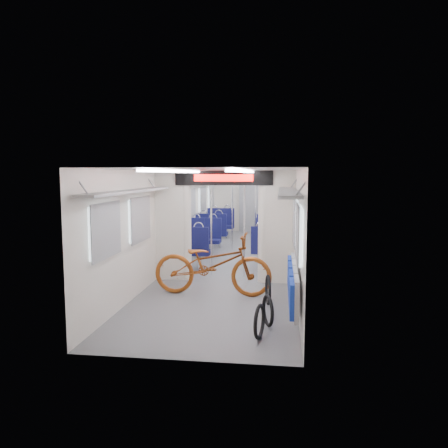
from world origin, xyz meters
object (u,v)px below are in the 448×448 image
Objects in this scene: bike_hoop_b at (268,312)px; seat_bay_near_left at (197,240)px; bicycle at (212,264)px; seat_bay_far_left at (216,225)px; seat_bay_far_right at (274,226)px; bike_hoop_a at (259,323)px; seat_bay_near_right at (272,239)px; stanchion_far_left at (232,211)px; bike_hoop_c at (268,291)px; stanchion_near_left at (211,224)px; stanchion_near_right at (244,224)px; flip_bench at (293,283)px; stanchion_far_right at (255,211)px.

seat_bay_near_left is at bearing 112.88° from bike_hoop_b.
bicycle is 1.93m from bike_hoop_b.
seat_bay_far_right is (1.87, -0.04, 0.00)m from seat_bay_far_left.
bike_hoop_a is 1.02× the size of bike_hoop_b.
seat_bay_far_right reaches higher than seat_bay_near_right.
bicycle is 6.32m from seat_bay_far_right.
bicycle is 3.12m from seat_bay_near_left.
seat_bay_far_left is 0.98× the size of stanchion_far_left.
bike_hoop_b is at bearing -143.24° from bicycle.
bike_hoop_c is 0.23× the size of stanchion_near_left.
bike_hoop_c is at bearing -77.22° from stanchion_far_left.
stanchion_near_right is (1.32, -1.46, 0.59)m from seat_bay_near_left.
seat_bay_near_left is (-1.90, 3.48, 0.32)m from bike_hoop_c.
bicycle reaches higher than flip_bench.
bike_hoop_a is 0.21× the size of seat_bay_far_left.
bike_hoop_b is 6.65m from stanchion_far_left.
stanchion_far_right is (0.49, 4.98, 0.57)m from bicycle.
seat_bay_near_left reaches higher than bike_hoop_a.
stanchion_far_left reaches higher than flip_bench.
bike_hoop_c is at bearing 116.67° from flip_bench.
seat_bay_far_right is (-0.42, 7.50, -0.01)m from flip_bench.
bike_hoop_b is at bearing -79.05° from stanchion_far_left.
bicycle is 4.62× the size of bike_hoop_b.
stanchion_far_left is at bearing 100.95° from bike_hoop_b.
bike_hoop_b is at bearing -76.20° from seat_bay_far_left.
stanchion_near_right is at bearing -47.94° from seat_bay_near_left.
seat_bay_far_right is at bearing 74.62° from stanchion_near_left.
bike_hoop_c is at bearing -61.43° from seat_bay_near_left.
bike_hoop_b is at bearing -84.96° from stanchion_far_right.
bike_hoop_a is 0.21× the size of seat_bay_far_right.
stanchion_near_left is (-1.28, -1.81, 0.60)m from seat_bay_near_right.
bike_hoop_b is 4.97m from seat_bay_near_left.
stanchion_near_left is (-1.28, -4.66, 0.58)m from seat_bay_far_right.
seat_bay_far_left is 0.98× the size of stanchion_far_right.
stanchion_near_right is (-0.55, -1.85, 0.60)m from seat_bay_near_right.
bike_hoop_a is 7.13m from stanchion_far_left.
bicycle is at bearing -106.62° from seat_bay_near_right.
bike_hoop_a is at bearing -80.63° from stanchion_far_left.
stanchion_near_right reaches higher than bike_hoop_c.
seat_bay_far_right is at bearing -6.70° from bicycle.
seat_bay_near_left is at bearing -124.26° from stanchion_far_right.
stanchion_near_left is (-1.31, 2.06, 0.92)m from bike_hoop_c.
bike_hoop_a is 0.21× the size of stanchion_far_right.
stanchion_near_right is at bearing 98.05° from bike_hoop_a.
bicycle is 1.71m from stanchion_near_right.
seat_bay_far_right reaches higher than bicycle.
bicycle is 1.20m from bike_hoop_c.
stanchion_far_right is at bearing -43.87° from seat_bay_far_left.
stanchion_far_left is at bearing -172.52° from stanchion_far_right.
seat_bay_far_right is (0.04, 8.32, 0.35)m from bike_hoop_a.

